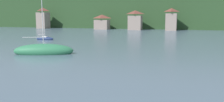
# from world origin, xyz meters

# --- Properties ---
(wooded_hillside) EXTENTS (352.00, 71.61, 40.09)m
(wooded_hillside) POSITION_xyz_m (-5.69, 163.85, 6.48)
(wooded_hillside) COLOR #264223
(wooded_hillside) RESTS_ON ground_plane
(shore_building_west) EXTENTS (4.38, 4.78, 8.82)m
(shore_building_west) POSITION_xyz_m (-53.63, 116.49, 4.28)
(shore_building_west) COLOR gray
(shore_building_west) RESTS_ON ground_plane
(shore_building_westcentral) EXTENTS (5.73, 4.35, 5.80)m
(shore_building_westcentral) POSITION_xyz_m (-26.82, 116.29, 2.83)
(shore_building_westcentral) COLOR gray
(shore_building_westcentral) RESTS_ON ground_plane
(shore_building_central) EXTENTS (5.17, 4.21, 7.39)m
(shore_building_central) POSITION_xyz_m (-13.41, 116.22, 3.58)
(shore_building_central) COLOR gray
(shore_building_central) RESTS_ON ground_plane
(shore_building_eastcentral) EXTENTS (4.09, 4.85, 8.14)m
(shore_building_eastcentral) POSITION_xyz_m (0.00, 116.53, 3.95)
(shore_building_eastcentral) COLOR gray
(shore_building_eastcentral) RESTS_ON ground_plane
(sailboat_far_3) EXTENTS (4.12, 1.55, 6.26)m
(sailboat_far_3) POSITION_xyz_m (-24.55, 71.31, 0.25)
(sailboat_far_3) COLOR navy
(sailboat_far_3) RESTS_ON ground_plane
(sailboat_far_7) EXTENTS (8.66, 5.25, 12.82)m
(sailboat_far_7) POSITION_xyz_m (-13.17, 52.92, 0.47)
(sailboat_far_7) COLOR #2D754C
(sailboat_far_7) RESTS_ON ground_plane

